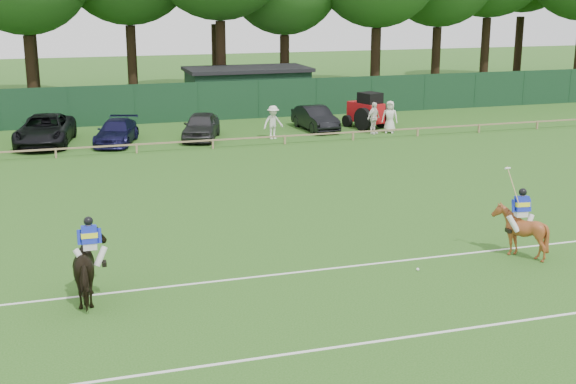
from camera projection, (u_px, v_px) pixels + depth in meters
name	position (u px, v px, depth m)	size (l,w,h in m)	color
ground	(301.00, 260.00, 23.92)	(160.00, 160.00, 0.00)	#1E4C14
horse_dark	(92.00, 268.00, 20.62)	(0.98, 2.15, 1.82)	black
horse_chestnut	(520.00, 231.00, 24.08)	(1.33, 1.49, 1.64)	brown
suv_black	(45.00, 130.00, 41.59)	(2.69, 5.84, 1.62)	black
sedan_navy	(117.00, 132.00, 41.89)	(1.84, 4.53, 1.31)	#111135
hatch_grey	(201.00, 126.00, 43.22)	(1.78, 4.41, 1.50)	#2E2E30
estate_black	(315.00, 118.00, 46.14)	(1.50, 4.30, 1.42)	black
spectator_left	(273.00, 122.00, 43.25)	(1.22, 0.70, 1.89)	silver
spectator_mid	(374.00, 118.00, 44.77)	(1.09, 0.45, 1.86)	white
spectator_right	(390.00, 117.00, 45.09)	(0.92, 0.60, 1.89)	silver
rider_dark	(90.00, 240.00, 20.41)	(0.94, 0.37, 1.41)	silver
rider_chestnut	(522.00, 208.00, 23.88)	(0.93, 0.64, 2.05)	silver
polo_ball	(418.00, 269.00, 22.99)	(0.09, 0.09, 0.09)	silver
pitch_lines	(342.00, 302.00, 20.69)	(60.00, 5.10, 0.01)	silver
pitch_rail	(194.00, 141.00, 40.43)	(62.10, 0.10, 0.50)	#997F5B
perimeter_fence	(167.00, 103.00, 48.54)	(92.08, 0.08, 2.50)	#14351E
utility_shed	(247.00, 89.00, 52.96)	(8.40, 4.40, 3.04)	#14331E
tree_row	(178.00, 104.00, 56.82)	(96.00, 12.00, 21.00)	#26561C
tractor	(367.00, 111.00, 46.64)	(2.47, 3.02, 2.19)	#B51016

